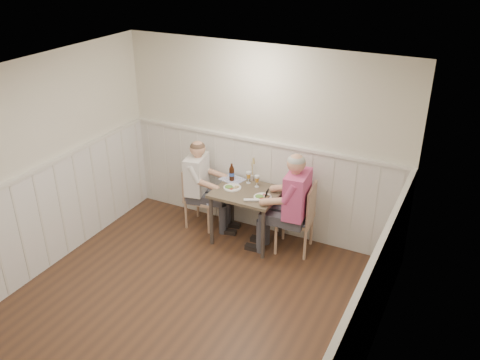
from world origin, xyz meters
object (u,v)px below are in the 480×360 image
(man_in_pink, at_px, (293,213))
(grass_vase, at_px, (252,170))
(diner_cream, at_px, (200,191))
(beer_bottle, at_px, (232,173))
(chair_right, at_px, (299,216))
(chair_left, at_px, (199,194))
(dining_table, at_px, (247,198))

(man_in_pink, bearing_deg, grass_vase, 154.79)
(diner_cream, height_order, grass_vase, diner_cream)
(diner_cream, xyz_separation_m, beer_bottle, (0.42, 0.16, 0.30))
(chair_right, distance_m, man_in_pink, 0.16)
(chair_left, xyz_separation_m, grass_vase, (0.71, 0.23, 0.44))
(chair_left, bearing_deg, dining_table, -5.53)
(chair_right, distance_m, diner_cream, 1.46)
(man_in_pink, distance_m, beer_bottle, 1.05)
(diner_cream, height_order, beer_bottle, diner_cream)
(dining_table, height_order, chair_left, chair_left)
(dining_table, distance_m, beer_bottle, 0.43)
(chair_left, distance_m, diner_cream, 0.10)
(grass_vase, bearing_deg, beer_bottle, -154.24)
(beer_bottle, bearing_deg, dining_table, -30.75)
(chair_right, height_order, diner_cream, diner_cream)
(chair_left, height_order, grass_vase, grass_vase)
(chair_left, bearing_deg, grass_vase, 18.22)
(diner_cream, xyz_separation_m, grass_vase, (0.66, 0.27, 0.36))
(chair_left, relative_size, diner_cream, 0.66)
(chair_left, relative_size, grass_vase, 2.42)
(man_in_pink, bearing_deg, dining_table, 176.51)
(dining_table, relative_size, man_in_pink, 0.59)
(dining_table, relative_size, chair_left, 0.97)
(dining_table, height_order, diner_cream, diner_cream)
(chair_left, height_order, diner_cream, diner_cream)
(dining_table, relative_size, beer_bottle, 3.41)
(man_in_pink, bearing_deg, beer_bottle, 166.75)
(chair_left, distance_m, beer_bottle, 0.61)
(dining_table, height_order, chair_right, chair_right)
(dining_table, height_order, beer_bottle, beer_bottle)
(chair_right, relative_size, chair_left, 1.08)
(dining_table, xyz_separation_m, beer_bottle, (-0.32, 0.19, 0.22))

